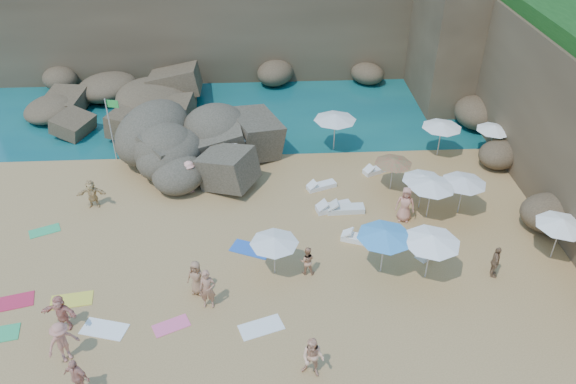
{
  "coord_description": "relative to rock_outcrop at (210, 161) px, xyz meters",
  "views": [
    {
      "loc": [
        0.76,
        -19.44,
        17.36
      ],
      "look_at": [
        2.0,
        3.0,
        2.0
      ],
      "focal_mm": 35.0,
      "sensor_mm": 36.0,
      "label": 1
    }
  ],
  "objects": [
    {
      "name": "ground",
      "position": [
        2.3,
        -9.43,
        0.0
      ],
      "size": [
        120.0,
        120.0,
        0.0
      ],
      "primitive_type": "plane",
      "color": "tan",
      "rests_on": "ground"
    },
    {
      "name": "seawater",
      "position": [
        2.3,
        20.57,
        0.0
      ],
      "size": [
        120.0,
        120.0,
        0.0
      ],
      "primitive_type": "plane",
      "color": "#0C4751",
      "rests_on": "ground"
    },
    {
      "name": "cliff_back",
      "position": [
        4.3,
        15.57,
        4.0
      ],
      "size": [
        44.0,
        8.0,
        8.0
      ],
      "primitive_type": "cube",
      "color": "brown",
      "rests_on": "ground"
    },
    {
      "name": "cliff_corner",
      "position": [
        19.3,
        10.57,
        4.0
      ],
      "size": [
        10.0,
        12.0,
        8.0
      ],
      "primitive_type": "cube",
      "color": "brown",
      "rests_on": "ground"
    },
    {
      "name": "rock_promontory",
      "position": [
        -8.7,
        6.57,
        0.0
      ],
      "size": [
        12.0,
        7.0,
        2.0
      ],
      "primitive_type": null,
      "color": "brown",
      "rests_on": "ground"
    },
    {
      "name": "marina_masts",
      "position": [
        -14.2,
        20.57,
        3.0
      ],
      "size": [
        3.1,
        0.1,
        6.0
      ],
      "color": "white",
      "rests_on": "ground"
    },
    {
      "name": "rock_outcrop",
      "position": [
        0.0,
        0.0,
        0.0
      ],
      "size": [
        10.42,
        8.98,
        3.53
      ],
      "primitive_type": null,
      "rotation": [
        0.0,
        0.0,
        -0.31
      ],
      "color": "brown",
      "rests_on": "ground"
    },
    {
      "name": "flag_pole",
      "position": [
        -5.5,
        0.55,
        2.52
      ],
      "size": [
        0.76,
        0.21,
        3.95
      ],
      "color": "silver",
      "rests_on": "ground"
    },
    {
      "name": "parasol_0",
      "position": [
        1.47,
        -0.25,
        2.12
      ],
      "size": [
        2.44,
        2.44,
        2.31
      ],
      "color": "silver",
      "rests_on": "ground"
    },
    {
      "name": "parasol_1",
      "position": [
        7.52,
        0.99,
        2.23
      ],
      "size": [
        2.57,
        2.57,
        2.43
      ],
      "color": "silver",
      "rests_on": "ground"
    },
    {
      "name": "parasol_2",
      "position": [
        13.73,
        0.0,
        2.05
      ],
      "size": [
        2.36,
        2.36,
        2.23
      ],
      "color": "silver",
      "rests_on": "ground"
    },
    {
      "name": "parasol_3",
      "position": [
        16.86,
        -0.13,
        1.83
      ],
      "size": [
        2.11,
        2.11,
        1.99
      ],
      "color": "silver",
      "rests_on": "ground"
    },
    {
      "name": "parasol_4",
      "position": [
        13.19,
        -5.85,
        1.99
      ],
      "size": [
        2.29,
        2.29,
        2.16
      ],
      "color": "silver",
      "rests_on": "ground"
    },
    {
      "name": "parasol_5",
      "position": [
        11.26,
        -5.33,
        1.88
      ],
      "size": [
        2.16,
        2.16,
        2.05
      ],
      "color": "silver",
      "rests_on": "ground"
    },
    {
      "name": "parasol_6",
      "position": [
        10.13,
        -3.47,
        1.78
      ],
      "size": [
        2.05,
        2.05,
        1.94
      ],
      "color": "silver",
      "rests_on": "ground"
    },
    {
      "name": "parasol_7",
      "position": [
        11.46,
        -6.14,
        2.05
      ],
      "size": [
        2.36,
        2.36,
        2.24
      ],
      "color": "silver",
      "rests_on": "ground"
    },
    {
      "name": "parasol_8",
      "position": [
        16.47,
        -9.57,
        2.03
      ],
      "size": [
        2.34,
        2.34,
        2.21
      ],
      "color": "silver",
      "rests_on": "ground"
    },
    {
      "name": "parasol_9",
      "position": [
        3.5,
        -9.94,
        1.89
      ],
      "size": [
        2.18,
        2.18,
        2.06
      ],
      "color": "silver",
      "rests_on": "ground"
    },
    {
      "name": "parasol_10",
      "position": [
        8.32,
        -10.08,
        2.17
      ],
      "size": [
        2.5,
        2.5,
        2.36
      ],
      "color": "silver",
      "rests_on": "ground"
    },
    {
      "name": "parasol_11",
      "position": [
        10.24,
        -10.57,
        2.18
      ],
      "size": [
        2.51,
        2.51,
        2.38
      ],
      "color": "silver",
      "rests_on": "ground"
    },
    {
      "name": "lounger_0",
      "position": [
        9.71,
        -1.72,
        0.13
      ],
      "size": [
        1.74,
        1.19,
        0.26
      ],
      "primitive_type": "cube",
      "rotation": [
        0.0,
        0.0,
        0.42
      ],
      "color": "white",
      "rests_on": "ground"
    },
    {
      "name": "lounger_1",
      "position": [
        7.35,
        -5.46,
        0.15
      ],
      "size": [
        1.96,
        0.69,
        0.3
      ],
      "primitive_type": "cube",
      "rotation": [
        0.0,
        0.0,
        0.02
      ],
      "color": "silver",
      "rests_on": "ground"
    },
    {
      "name": "lounger_2",
      "position": [
        6.76,
        -5.26,
        0.15
      ],
      "size": [
        1.98,
        1.08,
        0.29
      ],
      "primitive_type": "cube",
      "rotation": [
        0.0,
        0.0,
        0.25
      ],
      "color": "silver",
      "rests_on": "ground"
    },
    {
      "name": "lounger_3",
      "position": [
        6.33,
        -3.2,
        0.13
      ],
      "size": [
        1.73,
        1.11,
        0.26
      ],
      "primitive_type": "cube",
      "rotation": [
        0.0,
        0.0,
        0.37
      ],
      "color": "white",
      "rests_on": "ground"
    },
    {
      "name": "lounger_4",
      "position": [
        7.7,
        -7.93,
        0.14
      ],
      "size": [
        1.86,
        1.18,
        0.27
      ],
      "primitive_type": "cube",
      "rotation": [
        0.0,
        0.0,
        -0.36
      ],
      "color": "white",
      "rests_on": "ground"
    },
    {
      "name": "lounger_5",
      "position": [
        10.92,
        -9.01,
        0.13
      ],
      "size": [
        1.71,
        1.44,
        0.26
      ],
      "primitive_type": "cube",
      "rotation": [
        0.0,
        0.0,
        0.62
      ],
      "color": "silver",
      "rests_on": "ground"
    },
    {
      "name": "towel_1",
      "position": [
        -0.82,
        -12.88,
        0.01
      ],
      "size": [
        1.62,
        1.27,
        0.03
      ],
      "primitive_type": "cube",
      "rotation": [
        0.0,
        0.0,
        0.43
      ],
      "color": "#F65F8C",
      "rests_on": "ground"
    },
    {
      "name": "towel_4",
      "position": [
        -5.24,
        -11.21,
        0.02
      ],
      "size": [
        1.85,
        1.11,
        0.03
      ],
      "primitive_type": "cube",
      "rotation": [
        0.0,
        0.0,
        0.14
      ],
      "color": "yellow",
      "rests_on": "ground"
    },
    {
      "name": "towel_5",
      "position": [
        -3.5,
        -12.92,
        0.02
      ],
      "size": [
        2.0,
        1.37,
        0.03
      ],
      "primitive_type": "cube",
      "rotation": [
        0.0,
        0.0,
        -0.27
      ],
      "color": "white",
      "rests_on": "ground"
    },
    {
      "name": "towel_7",
      "position": [
        -7.78,
        -11.2,
        0.02
      ],
      "size": [
        2.0,
        1.35,
        0.03
      ],
      "primitive_type": "cube",
      "rotation": [
        0.0,
        0.0,
        0.25
      ],
      "color": "#C02140",
      "rests_on": "ground"
    },
    {
      "name": "towel_8",
      "position": [
        2.42,
        -8.26,
        0.02
      ],
      "size": [
        2.12,
        1.63,
        0.03
      ],
      "primitive_type": "cube",
      "rotation": [
        0.0,
        0.0,
        -0.41
      ],
      "color": "blue",
      "rests_on": "ground"
    },
    {
      "name": "towel_11",
      "position": [
        -7.85,
        -6.28,
        0.01
      ],
      "size": [
        1.62,
        1.25,
        0.03
      ],
      "primitive_type": "cube",
      "rotation": [
        0.0,
        0.0,
        0.42
      ],
      "color": "#30A962",
      "rests_on": "ground"
    },
    {
      "name": "towel_13",
      "position": [
        2.83,
        -13.17,
        0.02
      ],
      "size": [
        1.96,
        1.41,
        0.03
      ],
      "primitive_type": "cube",
      "rotation": [
        0.0,
        0.0,
        0.33
      ],
      "color": "white",
      "rests_on": "ground"
    },
    {
      "name": "person_stand_1",
      "position": [
        4.94,
        -10.03,
        0.72
      ],
      "size": [
        0.75,
        0.62,
        1.45
      ],
      "primitive_type": "imported",
      "rotation": [
        0.0,
        0.0,
        3.04
      ],
      "color": "tan",
      "rests_on": "ground"
    },
    {
      "name": "person_stand_2",
      "position": [
        -0.85,
        -3.1,
        0.94
      ],
      "size": [
        1.18,
        1.24,
        1.87
      ],
      "primitive_type": "imported",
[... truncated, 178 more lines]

